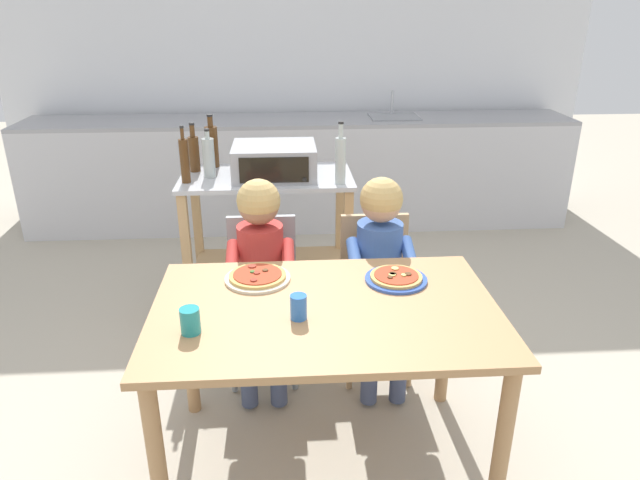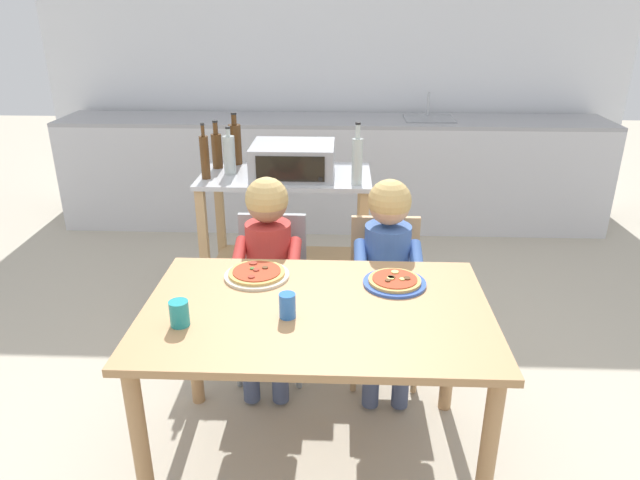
{
  "view_description": "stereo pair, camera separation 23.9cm",
  "coord_description": "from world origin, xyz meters",
  "px_view_note": "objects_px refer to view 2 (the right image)",
  "views": [
    {
      "loc": [
        -0.15,
        -1.9,
        1.81
      ],
      "look_at": [
        0.0,
        0.3,
        0.89
      ],
      "focal_mm": 32.32,
      "sensor_mm": 36.0,
      "label": 1
    },
    {
      "loc": [
        0.09,
        -1.9,
        1.81
      ],
      "look_at": [
        0.0,
        0.3,
        0.89
      ],
      "focal_mm": 32.32,
      "sensor_mm": 36.0,
      "label": 2
    }
  ],
  "objects_px": {
    "child_in_blue_striped_shirt": "(388,260)",
    "drinking_cup_teal": "(179,313)",
    "bottle_dark_olive_oil": "(235,143)",
    "kitchen_island_cart": "(287,222)",
    "toaster_oven": "(293,160)",
    "dining_chair_right": "(384,287)",
    "dining_chair_left": "(272,283)",
    "child_in_red_shirt": "(267,257)",
    "bottle_squat_spirits": "(205,156)",
    "pizza_plate_blue_rimmed": "(395,282)",
    "bottle_clear_vinegar": "(229,154)",
    "bottle_slim_sauce": "(217,149)",
    "pizza_plate_cream": "(257,274)",
    "drinking_cup_blue": "(287,306)",
    "bottle_tall_green_wine": "(357,160)",
    "dining_table": "(317,330)"
  },
  "relations": [
    {
      "from": "bottle_tall_green_wine",
      "to": "pizza_plate_blue_rimmed",
      "type": "bearing_deg",
      "value": -81.16
    },
    {
      "from": "bottle_slim_sauce",
      "to": "dining_table",
      "type": "bearing_deg",
      "value": -65.12
    },
    {
      "from": "toaster_oven",
      "to": "dining_chair_right",
      "type": "relative_size",
      "value": 0.57
    },
    {
      "from": "kitchen_island_cart",
      "to": "child_in_blue_striped_shirt",
      "type": "relative_size",
      "value": 0.95
    },
    {
      "from": "bottle_dark_olive_oil",
      "to": "bottle_slim_sauce",
      "type": "height_order",
      "value": "bottle_dark_olive_oil"
    },
    {
      "from": "dining_chair_right",
      "to": "dining_chair_left",
      "type": "bearing_deg",
      "value": 178.51
    },
    {
      "from": "bottle_squat_spirits",
      "to": "dining_chair_right",
      "type": "relative_size",
      "value": 0.39
    },
    {
      "from": "bottle_slim_sauce",
      "to": "dining_chair_left",
      "type": "relative_size",
      "value": 0.35
    },
    {
      "from": "dining_table",
      "to": "kitchen_island_cart",
      "type": "bearing_deg",
      "value": 100.48
    },
    {
      "from": "kitchen_island_cart",
      "to": "bottle_slim_sauce",
      "type": "height_order",
      "value": "bottle_slim_sauce"
    },
    {
      "from": "bottle_squat_spirits",
      "to": "bottle_tall_green_wine",
      "type": "bearing_deg",
      "value": -5.36
    },
    {
      "from": "dining_chair_left",
      "to": "drinking_cup_teal",
      "type": "bearing_deg",
      "value": -104.47
    },
    {
      "from": "child_in_blue_striped_shirt",
      "to": "toaster_oven",
      "type": "bearing_deg",
      "value": 125.02
    },
    {
      "from": "bottle_dark_olive_oil",
      "to": "dining_table",
      "type": "xyz_separation_m",
      "value": [
        0.57,
        -1.52,
        -0.37
      ]
    },
    {
      "from": "kitchen_island_cart",
      "to": "bottle_dark_olive_oil",
      "type": "height_order",
      "value": "bottle_dark_olive_oil"
    },
    {
      "from": "drinking_cup_teal",
      "to": "dining_table",
      "type": "bearing_deg",
      "value": 17.1
    },
    {
      "from": "pizza_plate_cream",
      "to": "pizza_plate_blue_rimmed",
      "type": "distance_m",
      "value": 0.57
    },
    {
      "from": "bottle_dark_olive_oil",
      "to": "dining_chair_right",
      "type": "bearing_deg",
      "value": -43.72
    },
    {
      "from": "dining_chair_right",
      "to": "kitchen_island_cart",
      "type": "bearing_deg",
      "value": 131.26
    },
    {
      "from": "bottle_slim_sauce",
      "to": "bottle_tall_green_wine",
      "type": "relative_size",
      "value": 0.84
    },
    {
      "from": "bottle_squat_spirits",
      "to": "pizza_plate_blue_rimmed",
      "type": "distance_m",
      "value": 1.43
    },
    {
      "from": "drinking_cup_blue",
      "to": "child_in_red_shirt",
      "type": "bearing_deg",
      "value": 103.71
    },
    {
      "from": "dining_chair_left",
      "to": "child_in_red_shirt",
      "type": "bearing_deg",
      "value": -90.0
    },
    {
      "from": "bottle_dark_olive_oil",
      "to": "bottle_squat_spirits",
      "type": "bearing_deg",
      "value": -109.65
    },
    {
      "from": "bottle_dark_olive_oil",
      "to": "child_in_blue_striped_shirt",
      "type": "xyz_separation_m",
      "value": [
        0.87,
        -0.95,
        -0.33
      ]
    },
    {
      "from": "child_in_blue_striped_shirt",
      "to": "drinking_cup_teal",
      "type": "relative_size",
      "value": 11.03
    },
    {
      "from": "child_in_blue_striped_shirt",
      "to": "drinking_cup_blue",
      "type": "distance_m",
      "value": 0.77
    },
    {
      "from": "dining_table",
      "to": "bottle_squat_spirits",
      "type": "bearing_deg",
      "value": 119.56
    },
    {
      "from": "bottle_tall_green_wine",
      "to": "pizza_plate_cream",
      "type": "xyz_separation_m",
      "value": [
        -0.43,
        -0.87,
        -0.27
      ]
    },
    {
      "from": "toaster_oven",
      "to": "bottle_clear_vinegar",
      "type": "distance_m",
      "value": 0.37
    },
    {
      "from": "child_in_blue_striped_shirt",
      "to": "bottle_slim_sauce",
      "type": "bearing_deg",
      "value": 138.42
    },
    {
      "from": "child_in_red_shirt",
      "to": "drinking_cup_teal",
      "type": "distance_m",
      "value": 0.77
    },
    {
      "from": "bottle_dark_olive_oil",
      "to": "child_in_blue_striped_shirt",
      "type": "relative_size",
      "value": 0.3
    },
    {
      "from": "dining_chair_right",
      "to": "child_in_red_shirt",
      "type": "relative_size",
      "value": 0.78
    },
    {
      "from": "pizza_plate_cream",
      "to": "pizza_plate_blue_rimmed",
      "type": "bearing_deg",
      "value": -4.75
    },
    {
      "from": "kitchen_island_cart",
      "to": "drinking_cup_teal",
      "type": "bearing_deg",
      "value": -99.3
    },
    {
      "from": "drinking_cup_teal",
      "to": "child_in_red_shirt",
      "type": "bearing_deg",
      "value": 73.32
    },
    {
      "from": "child_in_red_shirt",
      "to": "pizza_plate_cream",
      "type": "height_order",
      "value": "child_in_red_shirt"
    },
    {
      "from": "dining_chair_left",
      "to": "drinking_cup_blue",
      "type": "relative_size",
      "value": 8.65
    },
    {
      "from": "bottle_tall_green_wine",
      "to": "dining_table",
      "type": "relative_size",
      "value": 0.26
    },
    {
      "from": "drinking_cup_teal",
      "to": "dining_chair_right",
      "type": "bearing_deg",
      "value": 46.42
    },
    {
      "from": "bottle_tall_green_wine",
      "to": "dining_table",
      "type": "distance_m",
      "value": 1.19
    },
    {
      "from": "bottle_dark_olive_oil",
      "to": "child_in_blue_striped_shirt",
      "type": "height_order",
      "value": "bottle_dark_olive_oil"
    },
    {
      "from": "toaster_oven",
      "to": "child_in_blue_striped_shirt",
      "type": "bearing_deg",
      "value": -54.98
    },
    {
      "from": "child_in_red_shirt",
      "to": "pizza_plate_blue_rimmed",
      "type": "distance_m",
      "value": 0.69
    },
    {
      "from": "bottle_tall_green_wine",
      "to": "drinking_cup_blue",
      "type": "xyz_separation_m",
      "value": [
        -0.27,
        -1.19,
        -0.23
      ]
    },
    {
      "from": "pizza_plate_cream",
      "to": "drinking_cup_blue",
      "type": "distance_m",
      "value": 0.36
    },
    {
      "from": "bottle_clear_vinegar",
      "to": "child_in_red_shirt",
      "type": "bearing_deg",
      "value": -67.46
    },
    {
      "from": "child_in_red_shirt",
      "to": "pizza_plate_cream",
      "type": "distance_m",
      "value": 0.34
    },
    {
      "from": "bottle_squat_spirits",
      "to": "child_in_blue_striped_shirt",
      "type": "distance_m",
      "value": 1.22
    }
  ]
}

